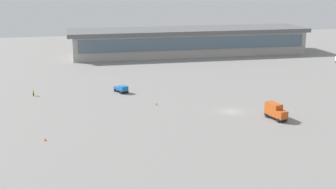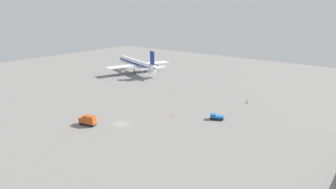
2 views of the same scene
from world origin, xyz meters
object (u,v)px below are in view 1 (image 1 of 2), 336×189
object	(u,v)px
safety_cone_near_gate	(156,104)
safety_cone_mid_apron	(45,139)
pushback_tractor	(122,89)
ground_crew_worker	(33,93)
catering_truck	(275,111)

from	to	relation	value
safety_cone_near_gate	safety_cone_mid_apron	distance (m)	31.14
pushback_tractor	safety_cone_near_gate	distance (m)	15.27
safety_cone_near_gate	ground_crew_worker	bearing A→B (deg)	-27.23
ground_crew_worker	safety_cone_near_gate	size ratio (longest dim) A/B	2.78
safety_cone_near_gate	safety_cone_mid_apron	xyz separation A→B (m)	(24.53, 19.19, 0.00)
pushback_tractor	catering_truck	size ratio (longest dim) A/B	0.81
pushback_tractor	safety_cone_near_gate	world-z (taller)	pushback_tractor
catering_truck	ground_crew_worker	xyz separation A→B (m)	(51.61, -30.75, -0.85)
pushback_tractor	safety_cone_mid_apron	size ratio (longest dim) A/B	7.99
pushback_tractor	catering_truck	world-z (taller)	catering_truck
pushback_tractor	catering_truck	bearing A→B (deg)	20.26
pushback_tractor	catering_truck	xyz separation A→B (m)	(-29.35, 29.59, 0.73)
safety_cone_near_gate	safety_cone_mid_apron	bearing A→B (deg)	38.05
pushback_tractor	safety_cone_mid_apron	world-z (taller)	pushback_tractor
catering_truck	safety_cone_mid_apron	world-z (taller)	catering_truck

